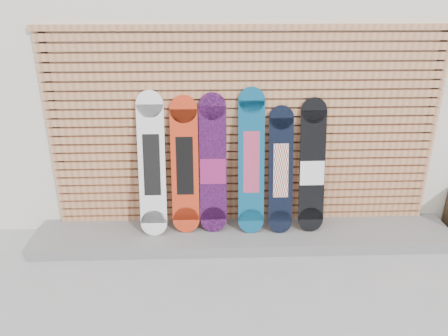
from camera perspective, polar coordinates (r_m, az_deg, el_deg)
The scene contains 10 objects.
ground at distance 4.44m, azimuth 5.38°, elevation -13.93°, with size 80.00×80.00×0.00m, color #97979A.
building at distance 7.15m, azimuth 6.58°, elevation 15.83°, with size 12.00×5.00×3.60m, color silver.
concrete_step at distance 4.95m, azimuth 2.72°, elevation -8.74°, with size 4.60×0.70×0.12m, color slate.
slat_wall at distance 4.74m, azimuth 2.70°, elevation 5.06°, with size 4.26×0.08×2.29m.
snowboard_0 at distance 4.69m, azimuth -9.41°, elevation 0.40°, with size 0.29×0.35×1.54m.
snowboard_1 at distance 4.69m, azimuth -5.14°, elevation 0.28°, with size 0.29×0.29×1.48m.
snowboard_2 at distance 4.68m, azimuth -1.45°, elevation 0.35°, with size 0.29×0.29×1.51m.
snowboard_3 at distance 4.67m, azimuth 3.58°, elevation 0.76°, with size 0.28×0.33×1.57m.
snowboard_4 at distance 4.74m, azimuth 7.42°, elevation -0.32°, with size 0.26×0.34×1.37m.
snowboard_5 at distance 4.80m, azimuth 11.44°, elevation 0.10°, with size 0.28×0.32×1.45m.
Camera 1 is at (-0.52, -3.53, 2.65)m, focal length 35.00 mm.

